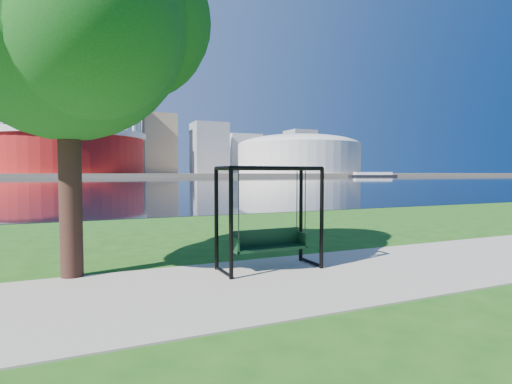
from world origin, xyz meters
TOP-DOWN VIEW (x-y plane):
  - ground at (0.00, 0.00)m, footprint 900.00×900.00m
  - path at (0.00, -0.50)m, footprint 120.00×4.00m
  - river at (0.00, 102.00)m, footprint 900.00×180.00m
  - far_bank at (0.00, 306.00)m, footprint 900.00×228.00m
  - stadium at (-10.00, 235.00)m, footprint 83.00×83.00m
  - arena at (135.00, 235.00)m, footprint 84.00×84.00m
  - skyline at (-4.27, 319.39)m, footprint 392.00×66.00m
  - swing at (0.60, 0.47)m, footprint 2.30×1.04m
  - park_tree at (-3.50, 1.57)m, footprint 6.30×5.69m
  - barge at (155.83, 182.60)m, footprint 28.51×15.36m

SIDE VIEW (x-z plane):
  - ground at x=0.00m, z-range 0.00..0.00m
  - river at x=0.00m, z-range 0.00..0.02m
  - path at x=0.00m, z-range 0.00..0.03m
  - far_bank at x=0.00m, z-range 0.00..2.00m
  - swing at x=0.60m, z-range -0.04..2.29m
  - barge at x=155.83m, z-range -0.13..2.63m
  - park_tree at x=-3.50m, z-range 1.52..9.35m
  - stadium at x=-10.00m, z-range -1.77..30.23m
  - arena at x=135.00m, z-range 2.59..29.15m
  - skyline at x=-4.27m, z-range -12.36..84.14m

